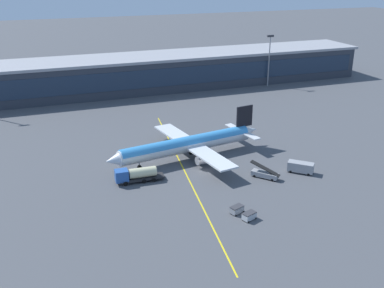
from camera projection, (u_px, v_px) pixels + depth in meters
The scene contains 10 objects.
ground_plane at pixel (204, 171), 105.04m from camera, with size 700.00×700.00×0.00m, color #47494F.
apron_lead_in_line at pixel (184, 170), 105.42m from camera, with size 0.30×80.00×0.01m, color yellow.
terminal_building at pixel (175, 70), 176.76m from camera, with size 155.84×22.11×12.80m.
main_airliner at pixel (188, 144), 110.71m from camera, with size 42.10×33.66×11.00m.
fuel_tanker at pixel (136, 175), 99.19m from camera, with size 10.90×3.03×3.25m.
belt_loader at pixel (265, 174), 101.33m from camera, with size 5.49×6.11×3.49m.
lavatory_truck at pixel (301, 167), 103.77m from camera, with size 5.82×5.63×2.50m.
baggage_cart_0 at pixel (249, 216), 84.69m from camera, with size 3.02×2.38×1.48m.
baggage_cart_1 at pixel (237, 209), 86.94m from camera, with size 3.02×2.38×1.48m.
apron_light_mast_0 at pixel (269, 56), 175.58m from camera, with size 2.80×0.50×19.88m.
Camera 1 is at (-35.71, -88.49, 44.44)m, focal length 42.28 mm.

